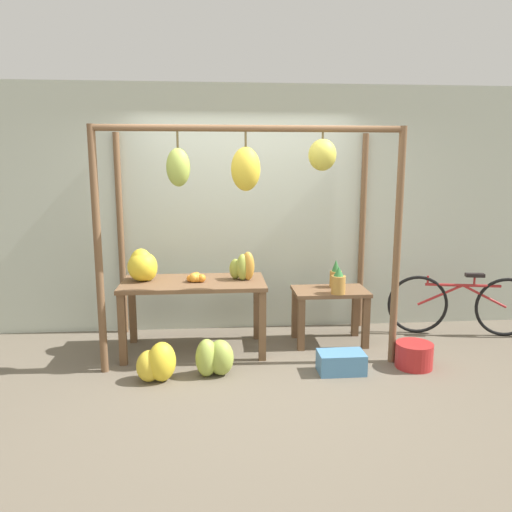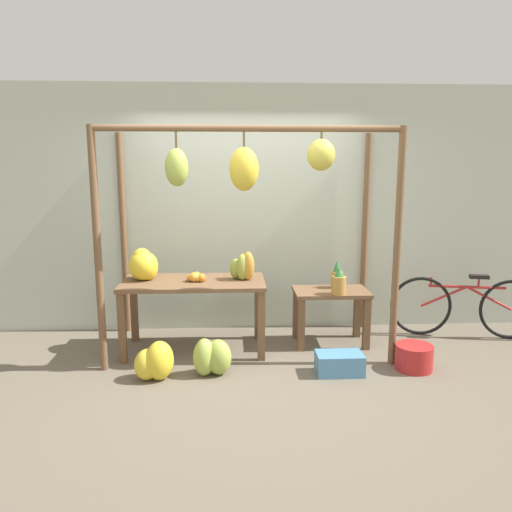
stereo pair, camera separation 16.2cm
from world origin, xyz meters
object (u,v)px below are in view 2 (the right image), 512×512
orange_pile (195,277)px  banana_pile_ground_right (212,357)px  pineapple_cluster (338,280)px  banana_pile_on_table (144,265)px  banana_pile_ground_left (155,362)px  blue_bucket (414,357)px  parked_bicycle (465,306)px  fruit_crate_white (339,363)px  papaya_pile (243,267)px

orange_pile → banana_pile_ground_right: 0.89m
pineapple_cluster → banana_pile_ground_right: bearing=-151.7°
banana_pile_on_table → banana_pile_ground_left: bearing=-75.7°
banana_pile_on_table → banana_pile_ground_right: size_ratio=0.87×
pineapple_cluster → blue_bucket: (0.60, -0.67, -0.60)m
banana_pile_on_table → orange_pile: size_ratio=1.96×
parked_bicycle → orange_pile: bearing=-174.8°
banana_pile_on_table → orange_pile: 0.55m
blue_bucket → parked_bicycle: size_ratio=0.22×
fruit_crate_white → parked_bicycle: 1.88m
banana_pile_ground_left → papaya_pile: size_ratio=1.50×
parked_bicycle → fruit_crate_white: bearing=-150.3°
banana_pile_on_table → orange_pile: bearing=-9.0°
banana_pile_on_table → fruit_crate_white: (1.89, -0.74, -0.80)m
orange_pile → pineapple_cluster: bearing=3.3°
banana_pile_ground_left → blue_bucket: 2.42m
banana_pile_ground_right → papaya_pile: 1.01m
fruit_crate_white → banana_pile_ground_right: bearing=178.3°
parked_bicycle → banana_pile_ground_right: bearing=-162.4°
pineapple_cluster → parked_bicycle: bearing=7.2°
orange_pile → fruit_crate_white: (1.36, -0.65, -0.69)m
parked_bicycle → papaya_pile: (-2.50, -0.23, 0.52)m
fruit_crate_white → papaya_pile: 1.36m
banana_pile_on_table → orange_pile: banana_pile_on_table is taller
parked_bicycle → papaya_pile: 2.56m
parked_bicycle → pineapple_cluster: bearing=-172.8°
banana_pile_ground_right → fruit_crate_white: (1.18, -0.03, -0.07)m
banana_pile_ground_left → parked_bicycle: bearing=16.2°
banana_pile_ground_right → parked_bicycle: size_ratio=0.27×
pineapple_cluster → blue_bucket: bearing=-48.3°
banana_pile_ground_right → fruit_crate_white: size_ratio=1.02×
fruit_crate_white → papaya_pile: (-0.88, 0.69, 0.78)m
banana_pile_on_table → orange_pile: (0.53, -0.08, -0.11)m
papaya_pile → banana_pile_ground_left: bearing=-138.1°
banana_pile_on_table → fruit_crate_white: bearing=-21.2°
fruit_crate_white → parked_bicycle: parked_bicycle is taller
banana_pile_ground_right → blue_bucket: banana_pile_ground_right is taller
papaya_pile → orange_pile: bearing=-175.1°
banana_pile_on_table → banana_pile_ground_right: (0.71, -0.70, -0.73)m
papaya_pile → blue_bucket: bearing=-21.4°
banana_pile_ground_right → pineapple_cluster: bearing=28.3°
banana_pile_ground_right → banana_pile_on_table: bearing=135.5°
banana_pile_ground_left → papaya_pile: bearing=41.9°
banana_pile_ground_right → blue_bucket: 1.91m
orange_pile → parked_bicycle: orange_pile is taller
banana_pile_on_table → banana_pile_ground_left: 1.09m
pineapple_cluster → banana_pile_ground_left: (-1.82, -0.78, -0.56)m
banana_pile_on_table → fruit_crate_white: banana_pile_on_table is taller
banana_pile_on_table → blue_bucket: 2.81m
banana_pile_ground_right → papaya_pile: papaya_pile is taller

